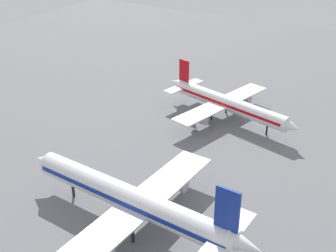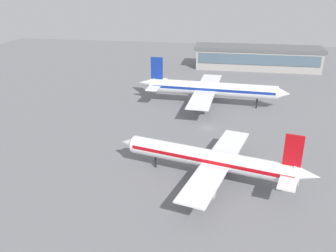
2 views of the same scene
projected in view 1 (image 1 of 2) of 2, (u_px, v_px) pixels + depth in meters
ground at (185, 171)px, 96.61m from camera, size 288.00×288.00×0.00m
airplane_at_gate at (133, 200)px, 78.06m from camera, size 51.35×41.19×15.62m
airplane_taxiing at (227, 103)px, 117.96m from camera, size 43.38×35.37×13.36m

